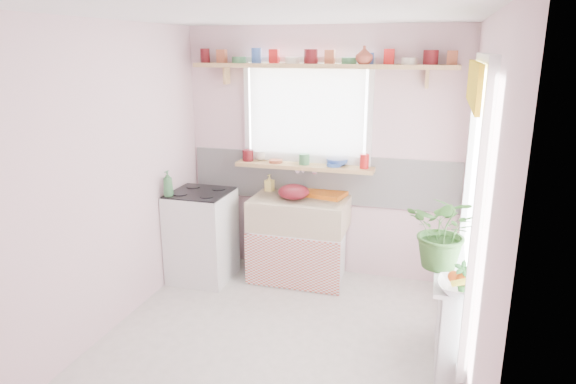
% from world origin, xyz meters
% --- Properties ---
extents(room, '(3.20, 3.20, 3.20)m').
position_xyz_m(room, '(0.66, 0.86, 1.37)').
color(room, silver).
rests_on(room, ground).
extents(sink_unit, '(0.95, 0.65, 1.11)m').
position_xyz_m(sink_unit, '(-0.15, 1.29, 0.43)').
color(sink_unit, white).
rests_on(sink_unit, ground).
extents(cooker, '(0.58, 0.58, 0.93)m').
position_xyz_m(cooker, '(-1.10, 1.05, 0.46)').
color(cooker, white).
rests_on(cooker, ground).
extents(radiator_ledge, '(0.22, 0.95, 0.78)m').
position_xyz_m(radiator_ledge, '(1.30, 0.20, 0.40)').
color(radiator_ledge, white).
rests_on(radiator_ledge, ground).
extents(windowsill, '(1.40, 0.22, 0.04)m').
position_xyz_m(windowsill, '(-0.15, 1.48, 1.14)').
color(windowsill, tan).
rests_on(windowsill, room).
extents(pine_shelf, '(2.52, 0.24, 0.04)m').
position_xyz_m(pine_shelf, '(0.00, 1.47, 2.12)').
color(pine_shelf, tan).
rests_on(pine_shelf, room).
extents(shelf_crockery, '(2.47, 0.11, 0.12)m').
position_xyz_m(shelf_crockery, '(0.00, 1.47, 2.20)').
color(shelf_crockery, '#590F14').
rests_on(shelf_crockery, pine_shelf).
extents(sill_crockery, '(1.35, 0.11, 0.12)m').
position_xyz_m(sill_crockery, '(-0.15, 1.48, 1.22)').
color(sill_crockery, '#590F14').
rests_on(sill_crockery, windowsill).
extents(dish_tray, '(0.48, 0.41, 0.04)m').
position_xyz_m(dish_tray, '(0.06, 1.50, 0.87)').
color(dish_tray, '#D06312').
rests_on(dish_tray, sink_unit).
extents(colander, '(0.35, 0.35, 0.14)m').
position_xyz_m(colander, '(-0.21, 1.30, 0.92)').
color(colander, '#5D1019').
rests_on(colander, sink_unit).
extents(jade_plant, '(0.61, 0.56, 0.56)m').
position_xyz_m(jade_plant, '(1.21, 0.17, 1.05)').
color(jade_plant, '#346227').
rests_on(jade_plant, radiator_ledge).
extents(fruit_bowl, '(0.32, 0.32, 0.08)m').
position_xyz_m(fruit_bowl, '(1.33, -0.20, 0.81)').
color(fruit_bowl, silver).
rests_on(fruit_bowl, radiator_ledge).
extents(herb_pot, '(0.12, 0.08, 0.21)m').
position_xyz_m(herb_pot, '(1.33, -0.20, 0.88)').
color(herb_pot, '#286528').
rests_on(herb_pot, radiator_ledge).
extents(soap_bottle_sink, '(0.09, 0.10, 0.17)m').
position_xyz_m(soap_bottle_sink, '(-0.53, 1.50, 0.94)').
color(soap_bottle_sink, '#FDE570').
rests_on(soap_bottle_sink, sink_unit).
extents(sill_cup, '(0.14, 0.14, 0.09)m').
position_xyz_m(sill_cup, '(-0.63, 1.54, 1.21)').
color(sill_cup, beige).
rests_on(sill_cup, windowsill).
extents(sill_bowl, '(0.27, 0.27, 0.07)m').
position_xyz_m(sill_bowl, '(0.17, 1.54, 1.19)').
color(sill_bowl, '#3455AA').
rests_on(sill_bowl, windowsill).
extents(shelf_vase, '(0.19, 0.19, 0.16)m').
position_xyz_m(shelf_vase, '(0.42, 1.41, 2.22)').
color(shelf_vase, '#98412E').
rests_on(shelf_vase, pine_shelf).
extents(cooker_bottle, '(0.10, 0.10, 0.25)m').
position_xyz_m(cooker_bottle, '(-1.32, 0.83, 1.04)').
color(cooker_bottle, '#3D7A47').
rests_on(cooker_bottle, cooker).
extents(fruit, '(0.20, 0.14, 0.10)m').
position_xyz_m(fruit, '(1.34, -0.19, 0.87)').
color(fruit, '#DE5112').
rests_on(fruit, fruit_bowl).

